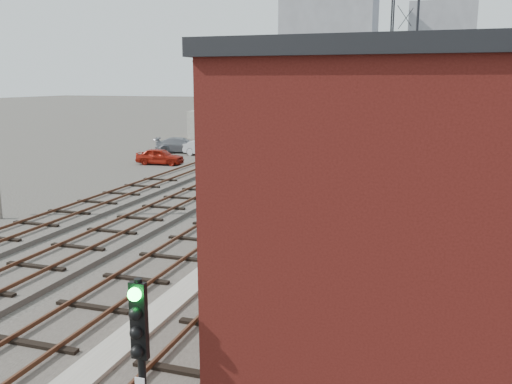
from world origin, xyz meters
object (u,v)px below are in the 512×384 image
at_px(car_red, 160,156).
at_px(car_silver, 206,148).
at_px(switch_stand, 315,161).
at_px(site_trailer, 259,136).
at_px(car_grey, 181,145).
at_px(signal_mast, 142,384).

height_order(car_red, car_silver, car_silver).
distance_m(switch_stand, site_trailer, 11.89).
height_order(site_trailer, car_grey, site_trailer).
xyz_separation_m(switch_stand, site_trailer, (-7.56, 9.13, 0.88)).
relative_size(site_trailer, car_silver, 1.69).
xyz_separation_m(signal_mast, switch_stand, (-4.70, 34.70, -1.73)).
relative_size(switch_stand, car_grey, 0.24).
height_order(signal_mast, car_grey, signal_mast).
height_order(signal_mast, switch_stand, signal_mast).
bearing_deg(switch_stand, car_red, 179.80).
distance_m(signal_mast, car_grey, 44.28).
distance_m(site_trailer, car_red, 12.18).
height_order(switch_stand, car_grey, car_grey).
bearing_deg(car_red, site_trailer, -28.27).
bearing_deg(switch_stand, car_grey, 149.71).
xyz_separation_m(switch_stand, car_grey, (-14.08, 5.37, 0.16)).
distance_m(site_trailer, car_silver, 6.25).
distance_m(site_trailer, car_grey, 7.56).
bearing_deg(car_grey, car_red, 176.36).
relative_size(signal_mast, site_trailer, 0.54).
height_order(switch_stand, car_silver, car_silver).
bearing_deg(signal_mast, site_trailer, 105.63).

